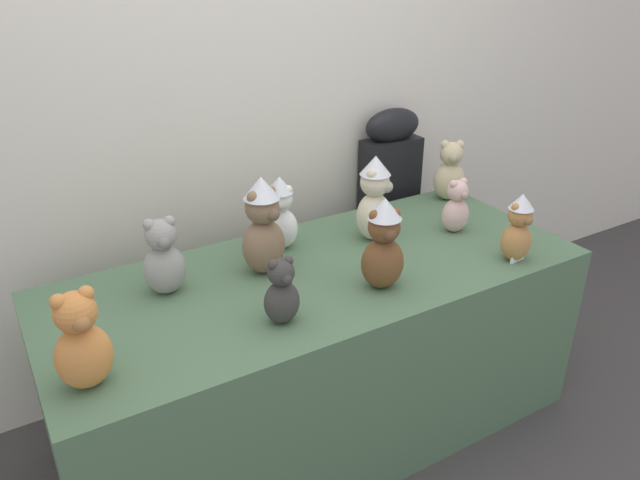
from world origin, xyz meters
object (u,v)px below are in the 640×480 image
at_px(teddy_bear_snow, 280,214).
at_px(teddy_bear_caramel, 518,228).
at_px(instrument_case, 388,219).
at_px(teddy_bear_blush, 456,207).
at_px(teddy_bear_chestnut, 383,245).
at_px(teddy_bear_cream, 374,199).
at_px(teddy_bear_charcoal, 282,293).
at_px(teddy_bear_mocha, 263,227).
at_px(teddy_bear_ginger, 81,343).
at_px(teddy_bear_sand, 450,172).
at_px(display_table, 320,353).
at_px(teddy_bear_ash, 164,258).

bearing_deg(teddy_bear_snow, teddy_bear_caramel, -5.24).
bearing_deg(instrument_case, teddy_bear_caramel, -92.37).
bearing_deg(teddy_bear_blush, teddy_bear_chestnut, -158.43).
xyz_separation_m(instrument_case, teddy_bear_cream, (-0.38, -0.40, 0.32)).
distance_m(teddy_bear_caramel, teddy_bear_snow, 0.85).
relative_size(teddy_bear_charcoal, teddy_bear_mocha, 0.62).
bearing_deg(teddy_bear_ginger, teddy_bear_snow, 24.01).
xyz_separation_m(teddy_bear_charcoal, teddy_bear_chestnut, (0.38, 0.02, 0.05)).
bearing_deg(instrument_case, teddy_bear_sand, -57.85).
bearing_deg(teddy_bear_mocha, teddy_bear_cream, -13.78).
xyz_separation_m(teddy_bear_caramel, teddy_bear_cream, (-0.33, 0.41, 0.04)).
bearing_deg(teddy_bear_snow, teddy_bear_cream, 14.40).
bearing_deg(teddy_bear_snow, teddy_bear_mocha, -102.59).
xyz_separation_m(instrument_case, teddy_bear_sand, (0.15, -0.24, 0.28)).
distance_m(display_table, teddy_bear_cream, 0.61).
distance_m(teddy_bear_charcoal, teddy_bear_mocha, 0.33).
xyz_separation_m(teddy_bear_mocha, teddy_bear_chestnut, (0.29, -0.30, -0.02)).
distance_m(teddy_bear_blush, teddy_bear_caramel, 0.30).
height_order(display_table, teddy_bear_chestnut, teddy_bear_chestnut).
bearing_deg(teddy_bear_sand, instrument_case, 153.48).
relative_size(teddy_bear_ash, teddy_bear_chestnut, 0.84).
bearing_deg(instrument_case, teddy_bear_chestnut, -127.67).
relative_size(teddy_bear_sand, teddy_bear_ginger, 0.96).
relative_size(display_table, teddy_bear_ash, 7.11).
relative_size(teddy_bear_blush, teddy_bear_charcoal, 1.01).
bearing_deg(teddy_bear_snow, teddy_bear_sand, 35.51).
bearing_deg(teddy_bear_ginger, teddy_bear_mocha, 20.02).
bearing_deg(teddy_bear_blush, teddy_bear_snow, 160.58).
relative_size(teddy_bear_blush, teddy_bear_mocha, 0.63).
xyz_separation_m(teddy_bear_charcoal, teddy_bear_ginger, (-0.56, -0.00, 0.03)).
relative_size(teddy_bear_ash, teddy_bear_snow, 0.94).
xyz_separation_m(teddy_bear_ash, teddy_bear_snow, (0.47, 0.10, 0.01)).
bearing_deg(teddy_bear_mocha, teddy_bear_charcoal, -123.71).
bearing_deg(teddy_bear_sand, teddy_bear_cream, -130.94).
xyz_separation_m(teddy_bear_blush, teddy_bear_ash, (-1.13, 0.12, 0.02)).
distance_m(teddy_bear_ash, teddy_bear_caramel, 1.22).
height_order(display_table, teddy_bear_mocha, teddy_bear_mocha).
height_order(teddy_bear_snow, teddy_bear_ginger, same).
bearing_deg(display_table, teddy_bear_blush, 0.96).
distance_m(teddy_bear_ash, teddy_bear_cream, 0.82).
xyz_separation_m(teddy_bear_charcoal, teddy_bear_cream, (0.57, 0.34, 0.06)).
height_order(teddy_bear_mocha, teddy_bear_caramel, teddy_bear_mocha).
bearing_deg(display_table, teddy_bear_caramel, -23.80).
xyz_separation_m(teddy_bear_blush, teddy_bear_mocha, (-0.79, 0.09, 0.07)).
bearing_deg(teddy_bear_sand, teddy_bear_ash, -141.57).
relative_size(teddy_bear_charcoal, teddy_bear_chestnut, 0.68).
bearing_deg(teddy_bear_ash, teddy_bear_caramel, -14.98).
xyz_separation_m(teddy_bear_mocha, teddy_bear_caramel, (0.81, -0.38, -0.05)).
relative_size(teddy_bear_ash, teddy_bear_mocha, 0.76).
height_order(teddy_bear_blush, teddy_bear_chestnut, teddy_bear_chestnut).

